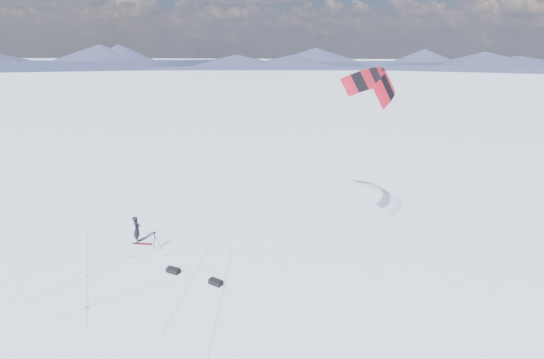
% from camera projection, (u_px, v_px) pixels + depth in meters
% --- Properties ---
extents(ground, '(1800.00, 1800.00, 0.00)m').
position_uv_depth(ground, '(153.00, 266.00, 23.57)').
color(ground, white).
extents(horizon_hills, '(704.84, 706.81, 8.12)m').
position_uv_depth(horizon_hills, '(148.00, 218.00, 22.60)').
color(horizon_hills, '#1D2036').
rests_on(horizon_hills, ground).
extents(snow_tracks, '(17.62, 10.25, 0.01)m').
position_uv_depth(snow_tracks, '(158.00, 267.00, 23.52)').
color(snow_tracks, '#A4B3D2').
rests_on(snow_tracks, ground).
extents(snowkiter, '(0.64, 0.79, 1.87)m').
position_uv_depth(snowkiter, '(138.00, 242.00, 26.63)').
color(snowkiter, black).
rests_on(snowkiter, ground).
extents(snowboard, '(1.36, 0.36, 0.04)m').
position_uv_depth(snowboard, '(142.00, 244.00, 26.34)').
color(snowboard, maroon).
rests_on(snowboard, ground).
extents(tripod, '(0.63, 0.60, 1.27)m').
position_uv_depth(tripod, '(155.00, 238.00, 25.33)').
color(tripod, black).
rests_on(tripod, ground).
extents(gear_bag_a, '(0.85, 0.54, 0.35)m').
position_uv_depth(gear_bag_a, '(173.00, 270.00, 22.86)').
color(gear_bag_a, black).
rests_on(gear_bag_a, ground).
extents(gear_bag_b, '(0.86, 0.63, 0.35)m').
position_uv_depth(gear_bag_b, '(216.00, 282.00, 21.69)').
color(gear_bag_b, black).
rests_on(gear_bag_b, ground).
extents(power_kite, '(16.40, 7.84, 10.03)m').
position_uv_depth(power_kite, '(374.00, 84.00, 24.97)').
color(power_kite, '#B11123').
rests_on(power_kite, ground).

